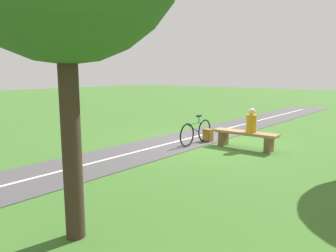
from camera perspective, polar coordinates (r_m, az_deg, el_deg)
name	(u,v)px	position (r m, az deg, el deg)	size (l,w,h in m)	color
ground_plane	(211,142)	(10.69, 7.77, -2.82)	(80.00, 80.00, 0.00)	#3D6B28
paved_path	(96,162)	(8.35, -12.68, -6.34)	(2.11, 36.00, 0.02)	#4C494C
path_centre_line	(96,162)	(8.35, -12.69, -6.28)	(0.10, 32.00, 0.00)	silver
bench	(245,137)	(9.86, 13.63, -1.87)	(1.96, 0.48, 0.52)	#937047
person_seated	(251,122)	(9.71, 14.65, 0.72)	(0.31, 0.31, 0.71)	orange
bicycle	(196,132)	(10.21, 5.04, -1.10)	(0.08, 1.77, 0.92)	black
backpack	(208,136)	(10.65, 7.13, -1.70)	(0.29, 0.28, 0.42)	olive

